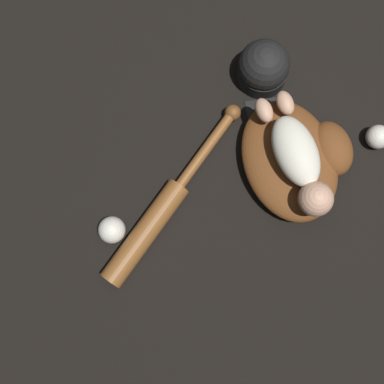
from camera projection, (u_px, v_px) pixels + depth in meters
name	position (u px, v px, depth m)	size (l,w,h in m)	color
ground_plane	(286.00, 174.00, 1.49)	(6.00, 6.00, 0.00)	black
baseball_glove	(296.00, 158.00, 1.45)	(0.36, 0.31, 0.09)	brown
baby_figure	(299.00, 159.00, 1.36)	(0.35, 0.14, 0.09)	silver
baseball_bat	(159.00, 214.00, 1.44)	(0.42, 0.47, 0.06)	brown
baseball	(112.00, 230.00, 1.43)	(0.07, 0.07, 0.07)	silver
baseball_spare	(378.00, 137.00, 1.48)	(0.07, 0.07, 0.07)	silver
baseball_cap	(263.00, 68.00, 1.49)	(0.21, 0.14, 0.14)	black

